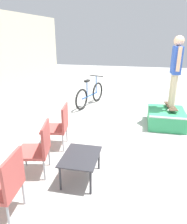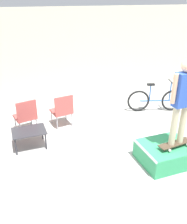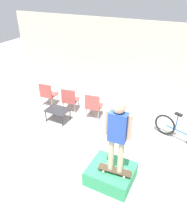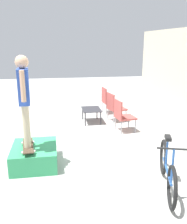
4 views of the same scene
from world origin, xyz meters
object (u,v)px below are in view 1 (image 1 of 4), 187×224
patio_chair_left (4,184)px  skate_ramp_box (166,118)px  coffee_table (81,159)px  patio_chair_right (59,125)px  skateboard_on_ramp (171,106)px  bicycle (90,95)px  patio_chair_center (38,147)px  person_skater (176,66)px

patio_chair_left → skate_ramp_box: bearing=142.0°
coffee_table → patio_chair_right: 1.26m
patio_chair_right → skateboard_on_ramp: bearing=117.9°
patio_chair_right → bicycle: (2.97, -0.00, -0.15)m
bicycle → patio_chair_center: bearing=-162.7°
patio_chair_center → patio_chair_right: 0.98m
skateboard_on_ramp → coffee_table: skateboard_on_ramp is taller
skateboard_on_ramp → coffee_table: 3.32m
patio_chair_right → bicycle: bicycle is taller
skateboard_on_ramp → patio_chair_left: 4.55m
patio_chair_center → bicycle: 3.95m
bicycle → coffee_table: bearing=-151.9°
coffee_table → patio_chair_center: size_ratio=0.83×
person_skater → patio_chair_left: bearing=143.2°
patio_chair_right → bicycle: 2.97m
skateboard_on_ramp → bicycle: bicycle is taller
skate_ramp_box → patio_chair_right: patio_chair_right is taller
patio_chair_center → bicycle: size_ratio=0.55×
skateboard_on_ramp → bicycle: size_ratio=0.47×
person_skater → patio_chair_center: bearing=134.8°
coffee_table → bicycle: bearing=10.7°
patio_chair_center → patio_chair_right: (0.98, -0.00, 0.00)m
patio_chair_center → patio_chair_right: size_ratio=1.00×
skateboard_on_ramp → coffee_table: size_ratio=1.03×
person_skater → patio_chair_right: 3.26m
patio_chair_center → skateboard_on_ramp: bearing=126.2°
person_skater → bicycle: (1.13, 2.48, -1.20)m
patio_chair_left → bicycle: (4.94, -0.00, -0.15)m
skate_ramp_box → person_skater: 1.37m
person_skater → patio_chair_right: (-1.83, 2.48, -1.05)m
patio_chair_left → coffee_table: bearing=137.4°
patio_chair_left → patio_chair_right: size_ratio=1.00×
skate_ramp_box → patio_chair_left: bearing=147.0°
patio_chair_center → skate_ramp_box: bearing=126.0°
coffee_table → patio_chair_right: size_ratio=0.83×
person_skater → coffee_table: person_skater is taller
skate_ramp_box → patio_chair_left: patio_chair_left is taller
skate_ramp_box → bicycle: (1.27, 2.37, 0.16)m
skateboard_on_ramp → patio_chair_right: 3.09m
person_skater → bicycle: size_ratio=1.05×
coffee_table → skate_ramp_box: bearing=-31.1°
skate_ramp_box → skateboard_on_ramp: (0.14, -0.11, 0.29)m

